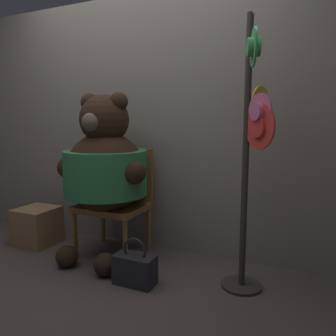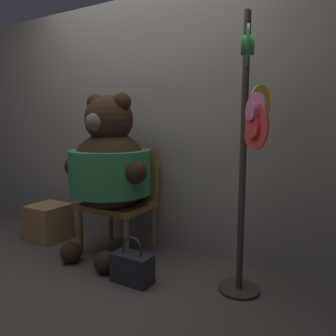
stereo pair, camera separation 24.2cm
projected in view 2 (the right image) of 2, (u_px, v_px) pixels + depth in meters
The scene contains 7 objects.
ground_plane at pixel (105, 268), 2.57m from camera, with size 14.00×14.00×0.00m, color #4C423D.
wall_back at pixel (151, 124), 2.99m from camera, with size 8.00×0.10×2.23m.
chair at pixel (123, 195), 2.90m from camera, with size 0.55×0.46×0.91m.
teddy_bear at pixel (110, 166), 2.73m from camera, with size 0.82×0.72×1.37m.
hat_display_rack at pixel (249, 146), 2.05m from camera, with size 0.34×0.56×1.82m.
handbag_on_ground at pixel (132, 267), 2.34m from camera, with size 0.29×0.15×0.34m.
wooden_crate at pixel (49, 222), 3.20m from camera, with size 0.34×0.34×0.34m.
Camera 2 is at (1.65, -1.86, 1.14)m, focal length 35.00 mm.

